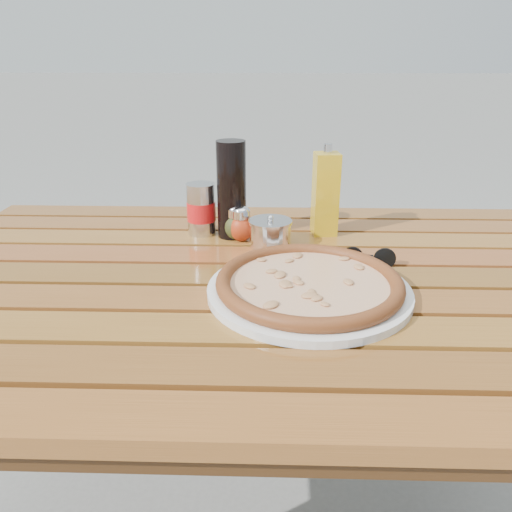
{
  "coord_description": "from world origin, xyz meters",
  "views": [
    {
      "loc": [
        0.03,
        -0.88,
        1.15
      ],
      "look_at": [
        0.0,
        0.02,
        0.78
      ],
      "focal_mm": 35.0,
      "sensor_mm": 36.0,
      "label": 1
    }
  ],
  "objects_px": {
    "parmesan_tin": "(270,233)",
    "plate": "(309,290)",
    "sunglasses": "(368,258)",
    "olive_oil_cruet": "(325,194)",
    "table": "(256,309)",
    "oregano_shaker": "(236,223)",
    "soda_can": "(201,210)",
    "pepper_shaker": "(241,224)",
    "pizza": "(309,282)",
    "dark_bottle": "(232,190)"
  },
  "relations": [
    {
      "from": "plate",
      "to": "dark_bottle",
      "type": "relative_size",
      "value": 1.64
    },
    {
      "from": "table",
      "to": "pizza",
      "type": "bearing_deg",
      "value": -40.41
    },
    {
      "from": "table",
      "to": "pizza",
      "type": "height_order",
      "value": "pizza"
    },
    {
      "from": "sunglasses",
      "to": "plate",
      "type": "bearing_deg",
      "value": -128.76
    },
    {
      "from": "soda_can",
      "to": "sunglasses",
      "type": "xyz_separation_m",
      "value": [
        0.36,
        -0.18,
        -0.04
      ]
    },
    {
      "from": "plate",
      "to": "sunglasses",
      "type": "relative_size",
      "value": 3.25
    },
    {
      "from": "dark_bottle",
      "to": "olive_oil_cruet",
      "type": "relative_size",
      "value": 1.05
    },
    {
      "from": "table",
      "to": "plate",
      "type": "distance_m",
      "value": 0.15
    },
    {
      "from": "dark_bottle",
      "to": "soda_can",
      "type": "bearing_deg",
      "value": 168.81
    },
    {
      "from": "soda_can",
      "to": "parmesan_tin",
      "type": "height_order",
      "value": "soda_can"
    },
    {
      "from": "olive_oil_cruet",
      "to": "parmesan_tin",
      "type": "xyz_separation_m",
      "value": [
        -0.13,
        -0.09,
        -0.07
      ]
    },
    {
      "from": "soda_can",
      "to": "parmesan_tin",
      "type": "xyz_separation_m",
      "value": [
        0.16,
        -0.08,
        -0.03
      ]
    },
    {
      "from": "dark_bottle",
      "to": "sunglasses",
      "type": "bearing_deg",
      "value": -30.52
    },
    {
      "from": "plate",
      "to": "parmesan_tin",
      "type": "xyz_separation_m",
      "value": [
        -0.07,
        0.24,
        0.02
      ]
    },
    {
      "from": "olive_oil_cruet",
      "to": "oregano_shaker",
      "type": "bearing_deg",
      "value": -167.97
    },
    {
      "from": "oregano_shaker",
      "to": "dark_bottle",
      "type": "height_order",
      "value": "dark_bottle"
    },
    {
      "from": "oregano_shaker",
      "to": "pepper_shaker",
      "type": "bearing_deg",
      "value": -38.94
    },
    {
      "from": "olive_oil_cruet",
      "to": "table",
      "type": "bearing_deg",
      "value": -122.56
    },
    {
      "from": "pizza",
      "to": "olive_oil_cruet",
      "type": "distance_m",
      "value": 0.34
    },
    {
      "from": "pepper_shaker",
      "to": "sunglasses",
      "type": "relative_size",
      "value": 0.74
    },
    {
      "from": "pepper_shaker",
      "to": "olive_oil_cruet",
      "type": "relative_size",
      "value": 0.39
    },
    {
      "from": "plate",
      "to": "parmesan_tin",
      "type": "height_order",
      "value": "parmesan_tin"
    },
    {
      "from": "table",
      "to": "plate",
      "type": "xyz_separation_m",
      "value": [
        0.1,
        -0.08,
        0.08
      ]
    },
    {
      "from": "plate",
      "to": "sunglasses",
      "type": "distance_m",
      "value": 0.18
    },
    {
      "from": "soda_can",
      "to": "olive_oil_cruet",
      "type": "distance_m",
      "value": 0.29
    },
    {
      "from": "pizza",
      "to": "dark_bottle",
      "type": "xyz_separation_m",
      "value": [
        -0.16,
        0.3,
        0.09
      ]
    },
    {
      "from": "plate",
      "to": "pepper_shaker",
      "type": "height_order",
      "value": "pepper_shaker"
    },
    {
      "from": "plate",
      "to": "oregano_shaker",
      "type": "height_order",
      "value": "oregano_shaker"
    },
    {
      "from": "dark_bottle",
      "to": "parmesan_tin",
      "type": "xyz_separation_m",
      "value": [
        0.09,
        -0.06,
        -0.08
      ]
    },
    {
      "from": "pepper_shaker",
      "to": "dark_bottle",
      "type": "distance_m",
      "value": 0.08
    },
    {
      "from": "pizza",
      "to": "pepper_shaker",
      "type": "distance_m",
      "value": 0.3
    },
    {
      "from": "plate",
      "to": "pizza",
      "type": "height_order",
      "value": "pizza"
    },
    {
      "from": "pepper_shaker",
      "to": "dark_bottle",
      "type": "height_order",
      "value": "dark_bottle"
    },
    {
      "from": "parmesan_tin",
      "to": "plate",
      "type": "bearing_deg",
      "value": -73.69
    },
    {
      "from": "table",
      "to": "pizza",
      "type": "distance_m",
      "value": 0.16
    },
    {
      "from": "soda_can",
      "to": "oregano_shaker",
      "type": "bearing_deg",
      "value": -22.85
    },
    {
      "from": "pizza",
      "to": "oregano_shaker",
      "type": "relative_size",
      "value": 4.88
    },
    {
      "from": "table",
      "to": "sunglasses",
      "type": "relative_size",
      "value": 12.66
    },
    {
      "from": "table",
      "to": "pepper_shaker",
      "type": "height_order",
      "value": "pepper_shaker"
    },
    {
      "from": "oregano_shaker",
      "to": "parmesan_tin",
      "type": "height_order",
      "value": "oregano_shaker"
    },
    {
      "from": "sunglasses",
      "to": "olive_oil_cruet",
      "type": "bearing_deg",
      "value": 115.6
    },
    {
      "from": "pizza",
      "to": "parmesan_tin",
      "type": "bearing_deg",
      "value": 106.31
    },
    {
      "from": "oregano_shaker",
      "to": "soda_can",
      "type": "relative_size",
      "value": 0.68
    },
    {
      "from": "pizza",
      "to": "dark_bottle",
      "type": "height_order",
      "value": "dark_bottle"
    },
    {
      "from": "pizza",
      "to": "dark_bottle",
      "type": "distance_m",
      "value": 0.35
    },
    {
      "from": "olive_oil_cruet",
      "to": "parmesan_tin",
      "type": "distance_m",
      "value": 0.17
    },
    {
      "from": "pepper_shaker",
      "to": "sunglasses",
      "type": "distance_m",
      "value": 0.3
    },
    {
      "from": "parmesan_tin",
      "to": "pepper_shaker",
      "type": "bearing_deg",
      "value": 154.12
    },
    {
      "from": "table",
      "to": "soda_can",
      "type": "xyz_separation_m",
      "value": [
        -0.13,
        0.23,
        0.13
      ]
    },
    {
      "from": "plate",
      "to": "dark_bottle",
      "type": "distance_m",
      "value": 0.35
    }
  ]
}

